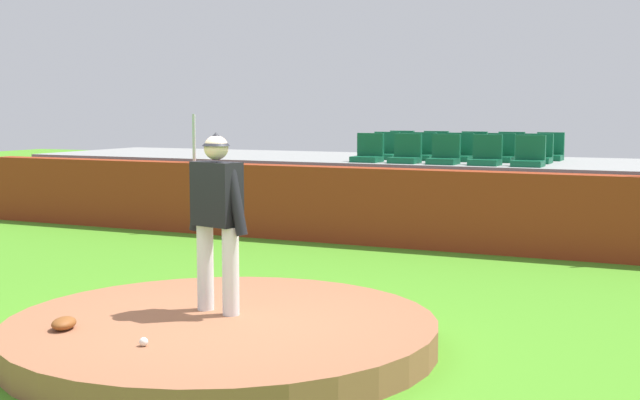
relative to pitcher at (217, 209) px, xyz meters
The scene contains 23 objects.
ground_plane 1.30m from the pitcher, 52.03° to the right, with size 60.00×60.00×0.00m, color #468D20.
pitchers_mound 1.17m from the pitcher, 52.03° to the right, with size 4.01×4.01×0.27m, color #935A3C.
pitcher is the anchor object (origin of this frame).
baseball 1.59m from the pitcher, 87.15° to the right, with size 0.07×0.07×0.07m, color white.
fielding_glove 1.72m from the pitcher, 128.82° to the right, with size 0.30×0.20×0.11m, color brown.
brick_barrier 6.08m from the pitcher, 88.41° to the left, with size 17.86×0.40×1.26m, color maroon.
fence_post_left 7.36m from the pitcher, 124.73° to the left, with size 0.06×0.06×0.86m, color silver.
bleacher_platform 8.24m from the pitcher, 88.83° to the left, with size 17.16×3.49×1.30m, color gray.
stadium_chair_0 7.10m from the pitcher, 99.82° to the left, with size 0.48×0.44×0.50m.
stadium_chair_1 7.00m from the pitcher, 94.21° to the left, with size 0.48×0.44×0.50m.
stadium_chair_2 6.97m from the pitcher, 88.64° to the left, with size 0.48×0.44×0.50m.
stadium_chair_3 7.04m from the pitcher, 82.89° to the left, with size 0.48×0.44×0.50m.
stadium_chair_4 7.15m from the pitcher, 77.29° to the left, with size 0.48×0.44×0.50m.
stadium_chair_5 8.00m from the pitcher, 98.88° to the left, with size 0.48×0.44×0.50m.
stadium_chair_6 7.91m from the pitcher, 93.84° to the left, with size 0.48×0.44×0.50m.
stadium_chair_7 7.88m from the pitcher, 88.83° to the left, with size 0.48×0.44×0.50m.
stadium_chair_8 7.98m from the pitcher, 83.60° to the left, with size 0.48×0.44×0.50m.
stadium_chair_9 8.04m from the pitcher, 78.96° to the left, with size 0.48×0.44×0.50m.
stadium_chair_10 8.87m from the pitcher, 98.10° to the left, with size 0.48×0.44×0.50m.
stadium_chair_11 8.81m from the pitcher, 93.65° to the left, with size 0.48×0.44×0.50m.
stadium_chair_12 8.80m from the pitcher, 88.80° to the left, with size 0.48×0.44×0.50m.
stadium_chair_13 8.87m from the pitcher, 84.35° to the left, with size 0.48×0.44×0.50m.
stadium_chair_14 8.95m from the pitcher, 79.81° to the left, with size 0.48×0.44×0.50m.
Camera 1 is at (4.07, -6.65, 2.21)m, focal length 47.78 mm.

